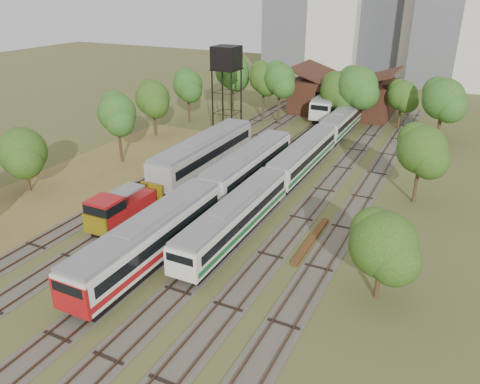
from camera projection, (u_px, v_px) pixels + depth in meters
The scene contains 14 objects.
ground at pixel (126, 309), 31.21m from camera, with size 240.00×240.00×0.00m, color #475123.
dry_grass_patch at pixel (31, 209), 45.06m from camera, with size 14.00×60.00×0.04m, color brown.
tracks at pixel (266, 179), 51.93m from camera, with size 24.60×80.00×0.19m.
railcar_red_set at pixel (208, 196), 43.07m from camera, with size 3.01×34.58×3.72m.
railcar_green_set at pixel (304, 156), 53.93m from camera, with size 2.68×52.08×3.30m.
railcar_rear at pixel (334, 102), 76.96m from camera, with size 3.22×16.08×3.98m.
shunter_locomotive at pixel (120, 210), 41.36m from camera, with size 2.56×8.10×3.35m.
old_grey_coach at pixel (204, 153), 53.25m from camera, with size 3.29×18.00×4.07m.
water_tower at pixel (226, 60), 64.52m from camera, with size 3.53×3.53×12.19m.
rail_pile_far at pixel (311, 240), 39.32m from camera, with size 0.53×8.42×0.27m, color brown.
maintenance_shed at pixel (344, 96), 77.89m from camera, with size 16.45×11.55×7.58m.
tree_band_left at pixel (55, 141), 48.61m from camera, with size 8.43×55.90×8.35m.
tree_band_far at pixel (330, 85), 70.05m from camera, with size 38.21×9.98×9.70m.
tree_band_right at pixel (420, 157), 44.12m from camera, with size 4.75×43.72×7.84m.
Camera 1 is at (18.07, -19.32, 19.83)m, focal length 35.00 mm.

